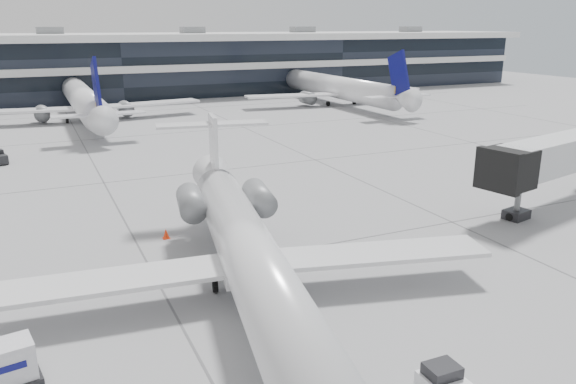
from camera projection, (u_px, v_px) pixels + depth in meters
name	position (u px, v px, depth m)	size (l,w,h in m)	color
ground	(321.00, 246.00, 33.73)	(220.00, 220.00, 0.00)	gray
terminal	(113.00, 68.00, 103.64)	(170.00, 22.00, 10.00)	black
bg_jet_center	(86.00, 120.00, 78.37)	(32.00, 40.00, 9.60)	white
bg_jet_right	(335.00, 104.00, 94.43)	(32.00, 40.00, 9.60)	white
regional_jet	(249.00, 252.00, 26.52)	(24.49, 30.53, 7.08)	silver
jet_bridge	(568.00, 152.00, 40.77)	(16.34, 6.35, 5.27)	#BBBDC0
cargo_uld	(9.00, 365.00, 20.48)	(2.25, 1.81, 1.66)	black
traffic_cone	(166.00, 234.00, 34.80)	(0.55, 0.55, 0.63)	#FF330D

